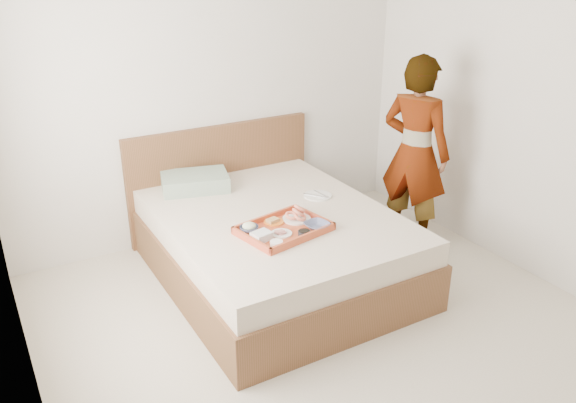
# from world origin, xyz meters

# --- Properties ---
(ground) EXTENTS (3.50, 4.00, 0.01)m
(ground) POSITION_xyz_m (0.00, 0.00, 0.00)
(ground) COLOR beige
(ground) RESTS_ON ground
(wall_back) EXTENTS (3.50, 0.01, 2.60)m
(wall_back) POSITION_xyz_m (0.00, 2.00, 1.30)
(wall_back) COLOR silver
(wall_back) RESTS_ON ground
(wall_left) EXTENTS (0.01, 4.00, 2.60)m
(wall_left) POSITION_xyz_m (-1.75, 0.00, 1.30)
(wall_left) COLOR silver
(wall_left) RESTS_ON ground
(wall_right) EXTENTS (0.01, 4.00, 2.60)m
(wall_right) POSITION_xyz_m (1.75, 0.00, 1.30)
(wall_right) COLOR silver
(wall_right) RESTS_ON ground
(bed) EXTENTS (1.65, 2.00, 0.53)m
(bed) POSITION_xyz_m (0.02, 1.00, 0.27)
(bed) COLOR brown
(bed) RESTS_ON ground
(headboard) EXTENTS (1.65, 0.06, 0.95)m
(headboard) POSITION_xyz_m (0.02, 1.97, 0.47)
(headboard) COLOR brown
(headboard) RESTS_ON ground
(pillow) EXTENTS (0.59, 0.47, 0.12)m
(pillow) POSITION_xyz_m (-0.31, 1.74, 0.59)
(pillow) COLOR #9EAC9C
(pillow) RESTS_ON bed
(tray) EXTENTS (0.65, 0.52, 0.05)m
(tray) POSITION_xyz_m (-0.08, 0.71, 0.56)
(tray) COLOR #BC402C
(tray) RESTS_ON bed
(prawn_plate) EXTENTS (0.23, 0.23, 0.01)m
(prawn_plate) POSITION_xyz_m (0.08, 0.80, 0.55)
(prawn_plate) COLOR white
(prawn_plate) RESTS_ON tray
(navy_bowl_big) EXTENTS (0.19, 0.19, 0.04)m
(navy_bowl_big) POSITION_xyz_m (0.13, 0.61, 0.57)
(navy_bowl_big) COLOR #151E46
(navy_bowl_big) RESTS_ON tray
(sauce_dish) EXTENTS (0.10, 0.10, 0.03)m
(sauce_dish) POSITION_xyz_m (-0.00, 0.56, 0.56)
(sauce_dish) COLOR black
(sauce_dish) RESTS_ON tray
(meat_plate) EXTENTS (0.17, 0.17, 0.01)m
(meat_plate) POSITION_xyz_m (-0.13, 0.65, 0.55)
(meat_plate) COLOR white
(meat_plate) RESTS_ON tray
(bread_plate) EXTENTS (0.17, 0.17, 0.01)m
(bread_plate) POSITION_xyz_m (-0.08, 0.84, 0.55)
(bread_plate) COLOR orange
(bread_plate) RESTS_ON tray
(salad_bowl) EXTENTS (0.15, 0.15, 0.04)m
(salad_bowl) POSITION_xyz_m (-0.29, 0.80, 0.57)
(salad_bowl) COLOR #151E46
(salad_bowl) RESTS_ON tray
(plastic_tub) EXTENTS (0.14, 0.12, 0.05)m
(plastic_tub) POSITION_xyz_m (-0.28, 0.65, 0.57)
(plastic_tub) COLOR silver
(plastic_tub) RESTS_ON tray
(cheese_round) EXTENTS (0.10, 0.10, 0.03)m
(cheese_round) POSITION_xyz_m (-0.23, 0.53, 0.56)
(cheese_round) COLOR white
(cheese_round) RESTS_ON tray
(dinner_plate) EXTENTS (0.27, 0.27, 0.01)m
(dinner_plate) POSITION_xyz_m (0.46, 1.11, 0.54)
(dinner_plate) COLOR white
(dinner_plate) RESTS_ON bed
(person) EXTENTS (0.57, 0.68, 1.58)m
(person) POSITION_xyz_m (1.28, 0.95, 0.79)
(person) COLOR beige
(person) RESTS_ON ground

